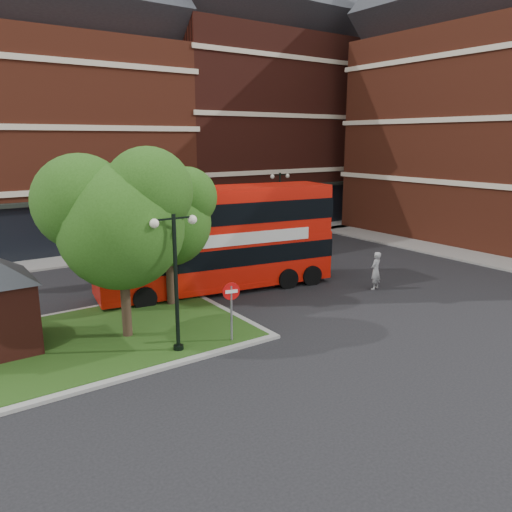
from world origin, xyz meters
TOP-DOWN VIEW (x-y plane):
  - ground at (0.00, 0.00)m, footprint 120.00×120.00m
  - pavement_far at (0.00, 16.50)m, footprint 44.00×3.00m
  - pavement_side at (16.50, 2.00)m, footprint 3.00×28.00m
  - terrace_far_right at (14.00, 24.00)m, footprint 18.00×12.00m
  - traffic_island at (-8.00, 3.00)m, footprint 12.60×7.60m
  - tree_island_west at (-6.60, 2.58)m, footprint 5.40×4.71m
  - tree_island_east at (-3.58, 5.06)m, footprint 4.46×3.90m
  - lamp_island at (-5.50, 0.20)m, footprint 1.72×0.36m
  - lamp_far_left at (2.00, 14.50)m, footprint 1.72×0.36m
  - lamp_far_right at (10.00, 14.50)m, footprint 1.72×0.36m
  - bus at (-0.43, 6.04)m, footprint 12.11×4.52m
  - woman at (6.17, 1.55)m, footprint 0.80×0.62m
  - car_silver at (-1.01, 14.50)m, footprint 3.83×1.93m
  - car_white at (4.34, 16.00)m, footprint 4.38×1.73m
  - no_entry_sign at (-3.50, -0.18)m, footprint 0.64×0.22m

SIDE VIEW (x-z plane):
  - ground at x=0.00m, z-range 0.00..0.00m
  - pavement_far at x=0.00m, z-range 0.00..0.12m
  - pavement_side at x=16.50m, z-range 0.00..0.12m
  - traffic_island at x=-8.00m, z-range -0.01..0.14m
  - car_silver at x=-1.01m, z-range 0.00..1.25m
  - car_white at x=4.34m, z-range 0.00..1.42m
  - woman at x=6.17m, z-range 0.00..1.93m
  - no_entry_sign at x=-3.50m, z-range 0.51..2.88m
  - lamp_island at x=-5.50m, z-range 0.33..5.33m
  - lamp_far_left at x=2.00m, z-range 0.33..5.33m
  - lamp_far_right at x=10.00m, z-range 0.33..5.33m
  - bus at x=-0.43m, z-range 0.71..5.23m
  - tree_island_east at x=-3.58m, z-range 1.10..7.39m
  - tree_island_west at x=-6.60m, z-range 1.19..8.40m
  - terrace_far_right at x=14.00m, z-range 0.00..16.00m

